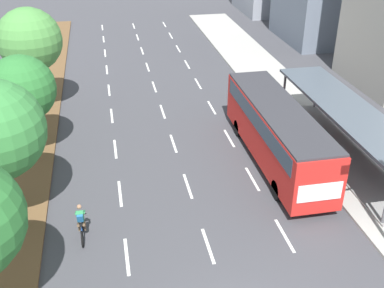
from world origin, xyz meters
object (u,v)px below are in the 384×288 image
Objects in this scene: median_tree_third at (22,89)px; cyclist at (81,223)px; bus_shelter at (350,127)px; median_tree_fourth at (30,40)px; bus at (277,128)px.

cyclist is at bearing -70.45° from median_tree_third.
bus_shelter reaches higher than cyclist.
median_tree_fourth reaches higher than median_tree_third.
median_tree_fourth reaches higher than bus.
cyclist is 9.22m from median_tree_third.
bus is 1.95× the size of median_tree_third.
bus_shelter is 20.57m from median_tree_fourth.
cyclist is 15.21m from median_tree_fourth.
median_tree_third is at bearing 109.55° from cyclist.
median_tree_fourth is (-0.08, 6.19, 0.93)m from median_tree_third.
bus is 11.62m from cyclist.
cyclist is (-10.55, -4.69, -1.28)m from bus.
bus is 1.62× the size of median_tree_fourth.
bus_shelter is at bearing -28.93° from median_tree_fourth.
cyclist is at bearing -156.04° from bus.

